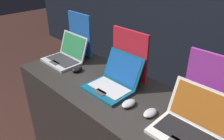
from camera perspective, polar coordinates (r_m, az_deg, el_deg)
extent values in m
cube|color=#282623|center=(1.90, 0.23, -17.33)|extent=(1.69, 0.63, 0.97)
cube|color=#B7B7BC|center=(2.02, -13.18, 2.15)|extent=(0.35, 0.22, 0.02)
cube|color=#2D2D30|center=(2.02, -12.83, 2.60)|extent=(0.31, 0.15, 0.00)
cube|color=#3F3F42|center=(1.99, -14.81, 1.87)|extent=(0.10, 0.05, 0.00)
cube|color=#B7B7BC|center=(2.05, -10.04, 6.30)|extent=(0.35, 0.09, 0.21)
cube|color=#2D7F4C|center=(2.05, -10.20, 6.31)|extent=(0.31, 0.07, 0.18)
ellipsoid|color=black|center=(1.84, -9.12, 0.21)|extent=(0.07, 0.10, 0.04)
cube|color=black|center=(2.14, -7.99, 4.14)|extent=(0.17, 0.07, 0.02)
cube|color=#1E59B2|center=(2.06, -8.36, 9.33)|extent=(0.30, 0.02, 0.38)
cube|color=#0F5170|center=(1.56, -1.23, -5.20)|extent=(0.32, 0.23, 0.02)
cube|color=#B7B7B7|center=(1.57, -0.78, -4.58)|extent=(0.29, 0.16, 0.00)
cube|color=#3F3F42|center=(1.52, -3.15, -5.82)|extent=(0.09, 0.05, 0.00)
cube|color=#0F5170|center=(1.61, 2.95, 0.54)|extent=(0.32, 0.11, 0.22)
cube|color=#194C99|center=(1.60, 2.80, 0.56)|extent=(0.29, 0.09, 0.19)
ellipsoid|color=#B2B2B7|center=(1.42, 4.38, -8.72)|extent=(0.07, 0.11, 0.03)
cube|color=black|center=(1.71, 4.40, -2.12)|extent=(0.18, 0.07, 0.02)
cube|color=red|center=(1.62, 4.65, 4.01)|extent=(0.32, 0.02, 0.37)
cube|color=silver|center=(1.26, 18.52, -16.38)|extent=(0.37, 0.23, 0.02)
cube|color=black|center=(1.27, 18.98, -15.56)|extent=(0.32, 0.16, 0.00)
cube|color=silver|center=(1.30, 22.49, -8.92)|extent=(0.37, 0.09, 0.22)
cube|color=#A5591E|center=(1.30, 22.39, -8.97)|extent=(0.33, 0.07, 0.19)
ellipsoid|color=#B2B2B7|center=(1.37, 9.92, -10.96)|extent=(0.06, 0.11, 0.03)
cube|color=black|center=(1.46, 23.59, -10.50)|extent=(0.19, 0.07, 0.02)
cube|color=purple|center=(1.35, 25.17, -3.84)|extent=(0.34, 0.02, 0.37)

